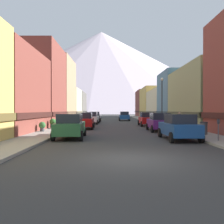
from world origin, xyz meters
name	(u,v)px	position (x,y,z in m)	size (l,w,h in m)	color
ground_plane	(130,159)	(0.00, 0.00, 0.00)	(400.00, 400.00, 0.00)	#333333
sidewalk_left	(82,121)	(-6.25, 35.00, 0.07)	(2.50, 100.00, 0.15)	gray
sidewalk_right	(149,121)	(6.25, 35.00, 0.07)	(2.50, 100.00, 0.15)	gray
storefront_left_2	(30,87)	(-11.36, 21.12, 5.00)	(8.02, 8.65, 10.34)	brown
storefront_left_3	(50,92)	(-11.04, 30.29, 5.14)	(7.37, 9.27, 10.62)	tan
storefront_left_4	(60,105)	(-11.50, 39.63, 3.10)	(8.30, 8.74, 6.44)	beige
storefront_left_5	(71,106)	(-10.70, 48.99, 3.09)	(6.71, 8.90, 6.42)	#66605B
storefront_right_1	(205,98)	(10.51, 19.09, 3.48)	(6.31, 13.17, 7.22)	#8C9966
storefront_right_2	(180,98)	(10.71, 30.12, 4.05)	(6.72, 8.60, 8.40)	slate
storefront_right_3	(169,105)	(11.53, 41.40, 3.06)	(8.36, 13.85, 6.35)	beige
storefront_right_4	(160,103)	(12.40, 55.67, 3.90)	(10.10, 13.64, 8.10)	#D8B259
storefront_right_5	(149,104)	(11.73, 69.38, 4.10)	(8.75, 12.73, 8.49)	brown
car_left_0	(70,126)	(-3.80, 7.38, 0.90)	(2.23, 4.48, 1.78)	#265933
car_left_1	(84,121)	(-3.80, 16.46, 0.90)	(2.19, 4.46, 1.78)	#9E1111
car_left_2	(91,118)	(-3.80, 25.73, 0.90)	(2.14, 4.43, 1.78)	silver
car_left_3	(95,117)	(-3.80, 32.46, 0.90)	(2.09, 4.41, 1.78)	black
car_right_0	(178,127)	(3.80, 6.49, 0.90)	(2.14, 4.44, 1.78)	#19478C
car_right_1	(159,122)	(3.80, 13.28, 0.90)	(2.08, 4.41, 1.78)	#591E72
car_right_2	(147,119)	(3.80, 21.30, 0.90)	(2.07, 4.41, 1.78)	#9E1111
car_driving_0	(124,116)	(1.60, 36.77, 0.90)	(2.06, 4.40, 1.78)	#19478C
parking_meter_near	(218,127)	(5.75, 4.78, 1.01)	(0.14, 0.10, 1.33)	#595960
trash_bin_right	(203,128)	(6.35, 8.71, 0.64)	(0.59, 0.59, 0.98)	#4C5156
potted_plant_0	(42,126)	(-7.00, 11.42, 0.63)	(0.60, 0.60, 0.85)	#4C4C51
potted_plant_1	(52,123)	(-7.00, 15.27, 0.70)	(0.68, 0.68, 1.01)	#4C4C51
pedestrian_0	(179,121)	(6.25, 15.02, 0.94)	(0.36, 0.36, 1.70)	#333338
streetlamp_right	(162,94)	(5.35, 19.50, 3.99)	(0.36, 0.36, 5.86)	black
mountain_backdrop	(101,72)	(-12.84, 260.00, 44.97)	(302.26, 302.26, 89.94)	silver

